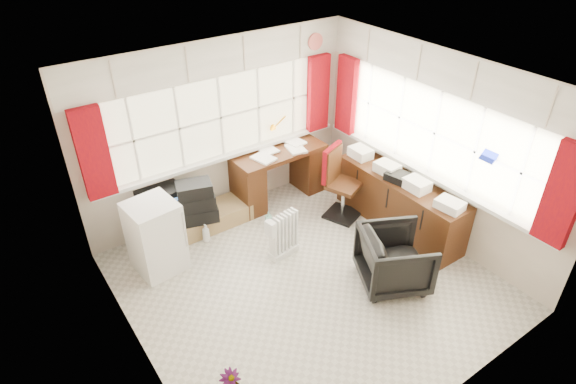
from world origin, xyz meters
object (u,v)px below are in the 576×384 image
(mini_fridge, at_px, (156,237))
(radiator, at_px, (284,238))
(office_chair, at_px, (395,259))
(crt_tv, at_px, (160,204))
(credenza, at_px, (399,202))
(desk, at_px, (277,171))
(desk_lamp, at_px, (283,123))
(tv_bench, at_px, (202,221))
(task_chair, at_px, (337,180))

(mini_fridge, bearing_deg, radiator, -26.02)
(office_chair, xyz_separation_m, radiator, (-0.77, 1.19, -0.11))
(crt_tv, bearing_deg, credenza, -31.42)
(radiator, distance_m, credenza, 1.71)
(desk, height_order, radiator, desk)
(desk, bearing_deg, office_chair, -88.24)
(desk, height_order, desk_lamp, desk_lamp)
(tv_bench, relative_size, crt_tv, 2.30)
(credenza, distance_m, mini_fridge, 3.26)
(crt_tv, xyz_separation_m, mini_fridge, (-0.31, -0.59, -0.03))
(credenza, xyz_separation_m, mini_fridge, (-3.07, 1.09, 0.08))
(radiator, height_order, mini_fridge, mini_fridge)
(desk, height_order, tv_bench, desk)
(office_chair, relative_size, credenza, 0.39)
(office_chair, xyz_separation_m, tv_bench, (-1.40, 2.31, -0.23))
(office_chair, height_order, mini_fridge, mini_fridge)
(desk_lamp, height_order, credenza, desk_lamp)
(desk, xyz_separation_m, task_chair, (0.44, -0.88, 0.12))
(office_chair, relative_size, tv_bench, 0.56)
(desk, xyz_separation_m, desk_lamp, (0.26, 0.22, 0.63))
(crt_tv, bearing_deg, tv_bench, -19.09)
(task_chair, bearing_deg, office_chair, -103.73)
(task_chair, relative_size, credenza, 0.54)
(desk, distance_m, credenza, 1.86)
(crt_tv, distance_m, mini_fridge, 0.67)
(task_chair, relative_size, tv_bench, 0.77)
(desk_lamp, height_order, task_chair, desk_lamp)
(desk_lamp, xyz_separation_m, crt_tv, (-2.07, -0.13, -0.58))
(desk, bearing_deg, mini_fridge, -166.54)
(credenza, xyz_separation_m, tv_bench, (-2.28, 1.52, -0.27))
(desk, distance_m, task_chair, 0.99)
(crt_tv, bearing_deg, office_chair, -52.78)
(tv_bench, relative_size, mini_fridge, 1.48)
(radiator, bearing_deg, tv_bench, 119.09)
(desk_lamp, bearing_deg, task_chair, -80.76)
(office_chair, relative_size, crt_tv, 1.29)
(task_chair, distance_m, office_chair, 1.57)
(desk, distance_m, desk_lamp, 0.72)
(desk_lamp, relative_size, office_chair, 0.49)
(office_chair, bearing_deg, mini_fridge, 75.73)
(task_chair, xyz_separation_m, mini_fridge, (-2.56, 0.37, -0.10))
(office_chair, distance_m, credenza, 1.18)
(task_chair, height_order, tv_bench, task_chair)
(desk_lamp, distance_m, tv_bench, 1.88)
(desk, xyz_separation_m, crt_tv, (-1.80, 0.09, 0.05))
(desk_lamp, height_order, mini_fridge, desk_lamp)
(credenza, xyz_separation_m, crt_tv, (-2.76, 1.69, 0.11))
(radiator, bearing_deg, desk_lamp, 55.79)
(desk, height_order, credenza, credenza)
(tv_bench, bearing_deg, credenza, -33.70)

